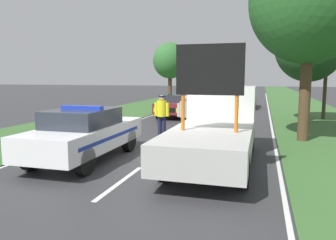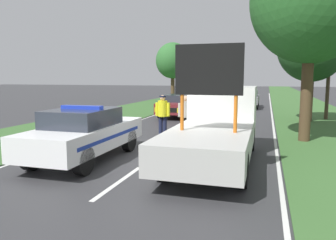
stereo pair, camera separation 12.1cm
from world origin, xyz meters
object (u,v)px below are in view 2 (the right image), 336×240
(roadside_tree_mid_left, at_px, (311,0))
(utility_pole, at_px, (330,45))
(work_truck, at_px, (217,125))
(queued_car_wagon_maroon, at_px, (180,105))
(traffic_cone_near_police, at_px, (236,126))
(police_officer, at_px, (163,112))
(traffic_cone_centre_front, at_px, (113,133))
(roadside_tree_near_right, at_px, (312,47))
(police_car, at_px, (85,133))
(queued_car_suv_grey, at_px, (247,98))
(road_barrier, at_px, (189,113))
(roadside_tree_near_left, at_px, (173,61))
(pedestrian_civilian, at_px, (185,113))

(roadside_tree_mid_left, relative_size, utility_pole, 0.92)
(work_truck, xyz_separation_m, queued_car_wagon_maroon, (-3.76, 9.98, -0.30))
(traffic_cone_near_police, bearing_deg, police_officer, -143.66)
(work_truck, xyz_separation_m, roadside_tree_mid_left, (2.78, 3.67, 4.15))
(police_officer, xyz_separation_m, traffic_cone_centre_front, (-1.61, -1.25, -0.73))
(queued_car_wagon_maroon, relative_size, roadside_tree_near_right, 0.78)
(roadside_tree_mid_left, bearing_deg, utility_pole, 75.39)
(police_car, height_order, roadside_tree_mid_left, roadside_tree_mid_left)
(queued_car_suv_grey, bearing_deg, work_truck, 90.26)
(police_car, relative_size, road_barrier, 1.53)
(roadside_tree_near_right, relative_size, roadside_tree_mid_left, 0.79)
(police_car, xyz_separation_m, traffic_cone_centre_front, (-0.53, 2.86, -0.51))
(road_barrier, distance_m, traffic_cone_near_police, 2.26)
(police_car, relative_size, roadside_tree_mid_left, 0.62)
(roadside_tree_near_left, bearing_deg, queued_car_wagon_maroon, -72.17)
(queued_car_wagon_maroon, relative_size, roadside_tree_mid_left, 0.62)
(police_officer, bearing_deg, roadside_tree_mid_left, -179.87)
(utility_pole, bearing_deg, police_officer, -132.49)
(queued_car_suv_grey, height_order, roadside_tree_mid_left, roadside_tree_mid_left)
(work_truck, relative_size, traffic_cone_centre_front, 10.37)
(roadside_tree_mid_left, bearing_deg, work_truck, -127.18)
(work_truck, height_order, roadside_tree_mid_left, roadside_tree_mid_left)
(pedestrian_civilian, distance_m, roadside_tree_mid_left, 6.14)
(work_truck, relative_size, road_barrier, 1.97)
(work_truck, distance_m, roadside_tree_mid_left, 6.20)
(roadside_tree_mid_left, bearing_deg, traffic_cone_near_police, 154.02)
(traffic_cone_near_police, xyz_separation_m, roadside_tree_mid_left, (2.67, -1.30, 4.88))
(police_officer, bearing_deg, utility_pole, -139.84)
(police_car, xyz_separation_m, police_officer, (1.08, 4.11, 0.22))
(queued_car_wagon_maroon, height_order, roadside_tree_mid_left, roadside_tree_mid_left)
(traffic_cone_centre_front, relative_size, roadside_tree_near_left, 0.10)
(queued_car_wagon_maroon, height_order, utility_pole, utility_pole)
(police_officer, height_order, roadside_tree_near_right, roadside_tree_near_right)
(utility_pole, bearing_deg, traffic_cone_near_police, -127.45)
(police_officer, distance_m, utility_pole, 11.25)
(roadside_tree_near_left, bearing_deg, work_truck, -70.90)
(roadside_tree_near_right, bearing_deg, roadside_tree_near_left, 132.34)
(traffic_cone_near_police, relative_size, roadside_tree_near_left, 0.10)
(police_officer, height_order, traffic_cone_near_police, police_officer)
(queued_car_wagon_maroon, bearing_deg, road_barrier, 108.15)
(police_car, relative_size, pedestrian_civilian, 2.72)
(police_car, relative_size, police_officer, 2.71)
(road_barrier, bearing_deg, pedestrian_civilian, -87.27)
(road_barrier, distance_m, police_officer, 1.25)
(queued_car_suv_grey, bearing_deg, queued_car_wagon_maroon, 63.04)
(queued_car_wagon_maroon, bearing_deg, traffic_cone_centre_front, 86.74)
(roadside_tree_near_left, distance_m, roadside_tree_near_right, 16.67)
(pedestrian_civilian, relative_size, utility_pole, 0.21)
(road_barrier, relative_size, police_officer, 1.77)
(traffic_cone_centre_front, xyz_separation_m, utility_pole, (8.90, 9.20, 3.91))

